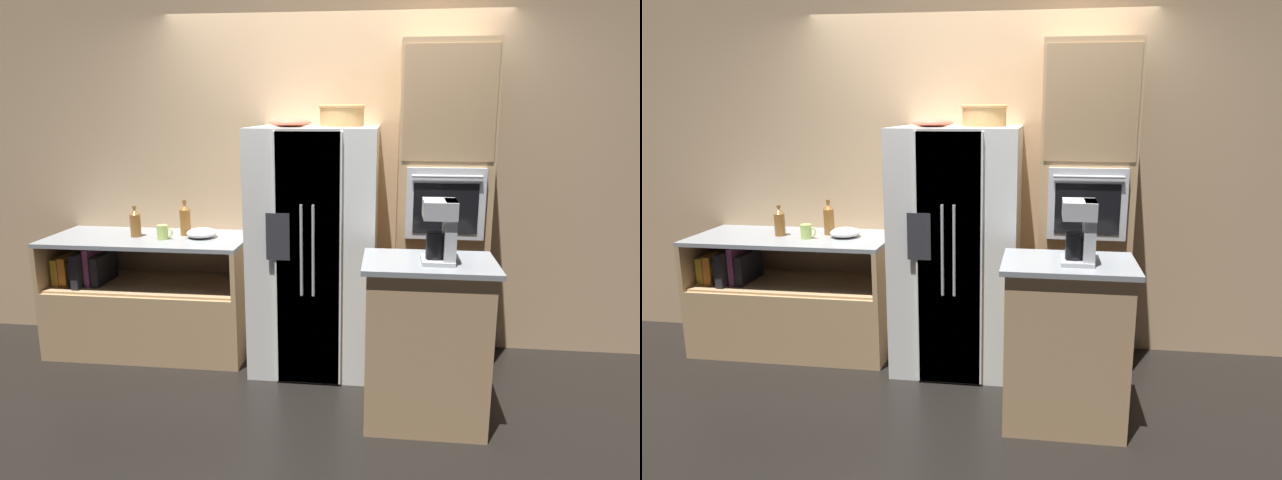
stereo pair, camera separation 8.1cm
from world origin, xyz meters
TOP-DOWN VIEW (x-y plane):
  - ground_plane at (0.00, 0.00)m, footprint 20.00×20.00m
  - wall_back at (0.00, 0.49)m, footprint 12.00×0.06m
  - counter_left at (-1.37, 0.13)m, footprint 1.49×0.66m
  - refrigerator at (-0.09, 0.07)m, footprint 0.85×0.82m
  - wall_oven at (0.78, 0.17)m, footprint 0.61×0.65m
  - island_counter at (0.66, -0.67)m, footprint 0.75×0.52m
  - wicker_basket at (0.09, 0.16)m, footprint 0.32×0.32m
  - fruit_bowl at (-0.24, -0.02)m, footprint 0.29×0.29m
  - bottle_tall at (-1.45, 0.14)m, footprint 0.08×0.08m
  - bottle_short at (-1.10, 0.23)m, footprint 0.08×0.08m
  - mug at (-1.21, 0.07)m, footprint 0.12×0.08m
  - mixing_bowl at (-0.95, 0.16)m, footprint 0.22×0.22m
  - coffee_maker at (0.72, -0.70)m, footprint 0.18×0.22m

SIDE VIEW (x-z plane):
  - ground_plane at x=0.00m, z-range 0.00..0.00m
  - counter_left at x=-1.37m, z-range -0.12..0.77m
  - island_counter at x=0.66m, z-range 0.00..0.99m
  - refrigerator at x=-0.09m, z-range 0.00..1.70m
  - mixing_bowl at x=-0.95m, z-range 0.89..0.96m
  - mug at x=-1.21m, z-range 0.89..0.99m
  - bottle_tall at x=-1.45m, z-range 0.88..1.11m
  - bottle_short at x=-1.10m, z-range 0.87..1.14m
  - wall_oven at x=0.78m, z-range 0.00..2.25m
  - coffee_maker at x=0.72m, z-range 1.00..1.35m
  - wall_back at x=0.00m, z-range 0.00..2.80m
  - fruit_bowl at x=-0.24m, z-range 1.70..1.76m
  - wicker_basket at x=0.09m, z-range 1.71..1.85m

